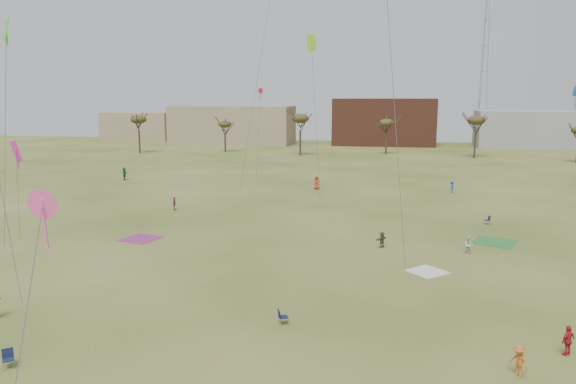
% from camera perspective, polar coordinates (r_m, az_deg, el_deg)
% --- Properties ---
extents(ground, '(260.00, 260.00, 0.00)m').
position_cam_1_polar(ground, '(30.44, -4.42, -14.16)').
color(ground, '#3C4C18').
rests_on(ground, ground).
extents(spectator_fore_a, '(0.93, 0.86, 1.53)m').
position_cam_1_polar(spectator_fore_a, '(30.52, 27.26, -13.66)').
color(spectator_fore_a, '#B41E2C').
rests_on(spectator_fore_a, ground).
extents(spectator_fore_c, '(1.07, 1.24, 1.35)m').
position_cam_1_polar(spectator_fore_c, '(46.18, 9.80, -4.95)').
color(spectator_fore_c, brown).
rests_on(spectator_fore_c, ground).
extents(flyer_mid_b, '(1.03, 1.10, 1.49)m').
position_cam_1_polar(flyer_mid_b, '(27.52, 22.99, -15.99)').
color(flyer_mid_b, '#C76125').
rests_on(flyer_mid_b, ground).
extents(spectator_mid_d, '(0.58, 0.94, 1.50)m').
position_cam_1_polar(spectator_mid_d, '(61.60, -11.82, -1.20)').
color(spectator_mid_d, '#A84677').
rests_on(spectator_mid_d, ground).
extents(spectator_mid_e, '(0.77, 0.66, 1.41)m').
position_cam_1_polar(spectator_mid_e, '(46.12, 18.38, -5.30)').
color(spectator_mid_e, silver).
rests_on(spectator_mid_e, ground).
extents(flyer_far_a, '(1.11, 1.87, 1.92)m').
position_cam_1_polar(flyer_far_a, '(86.08, -16.75, 1.86)').
color(flyer_far_a, '#257133').
rests_on(flyer_far_a, ground).
extents(flyer_far_b, '(1.03, 0.85, 1.82)m').
position_cam_1_polar(flyer_far_b, '(73.97, 3.01, 0.96)').
color(flyer_far_b, '#B83B1F').
rests_on(flyer_far_b, ground).
extents(flyer_far_c, '(0.99, 1.17, 1.57)m').
position_cam_1_polar(flyer_far_c, '(74.55, 16.77, 0.53)').
color(flyer_far_c, '#22539F').
rests_on(flyer_far_c, ground).
extents(blanket_cream, '(3.40, 3.40, 0.03)m').
position_cam_1_polar(blanket_cream, '(40.81, 14.35, -8.09)').
color(blanket_cream, white).
rests_on(blanket_cream, ground).
extents(blanket_plum, '(3.57, 3.57, 0.03)m').
position_cam_1_polar(blanket_plum, '(50.15, -15.17, -4.75)').
color(blanket_plum, '#942D75').
rests_on(blanket_plum, ground).
extents(blanket_olive, '(4.34, 4.34, 0.03)m').
position_cam_1_polar(blanket_olive, '(50.56, 20.77, -4.94)').
color(blanket_olive, '#2D7C33').
rests_on(blanket_olive, ground).
extents(camp_chair_left, '(0.73, 0.74, 0.87)m').
position_cam_1_polar(camp_chair_left, '(29.46, -27.21, -15.58)').
color(camp_chair_left, '#161D3C').
rests_on(camp_chair_left, ground).
extents(camp_chair_center, '(0.71, 0.69, 0.87)m').
position_cam_1_polar(camp_chair_center, '(30.91, -0.54, -13.22)').
color(camp_chair_center, '#15163B').
rests_on(camp_chair_center, ground).
extents(camp_chair_right, '(0.65, 0.62, 0.87)m').
position_cam_1_polar(camp_chair_right, '(57.23, 20.11, -2.95)').
color(camp_chair_right, '#151F3B').
rests_on(camp_chair_right, ground).
extents(tree_line, '(117.44, 49.32, 8.91)m').
position_cam_1_polar(tree_line, '(106.53, 5.39, 7.02)').
color(tree_line, '#3A2B1E').
rests_on(tree_line, ground).
extents(building_tan, '(32.00, 14.00, 10.00)m').
position_cam_1_polar(building_tan, '(148.18, -5.79, 7.01)').
color(building_tan, '#937F60').
rests_on(building_tan, ground).
extents(building_brick, '(26.00, 16.00, 12.00)m').
position_cam_1_polar(building_brick, '(146.93, 10.03, 7.27)').
color(building_brick, brown).
rests_on(building_brick, ground).
extents(building_grey, '(24.00, 12.00, 9.00)m').
position_cam_1_polar(building_grey, '(148.59, 23.69, 6.04)').
color(building_grey, gray).
rests_on(building_grey, ground).
extents(building_tan_west, '(20.00, 12.00, 8.00)m').
position_cam_1_polar(building_tan_west, '(165.70, -15.14, 6.67)').
color(building_tan_west, '#937F60').
rests_on(building_tan_west, ground).
extents(radio_tower, '(1.51, 1.72, 41.00)m').
position_cam_1_polar(radio_tower, '(153.58, 19.79, 11.89)').
color(radio_tower, '#9EA3A8').
rests_on(radio_tower, ground).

